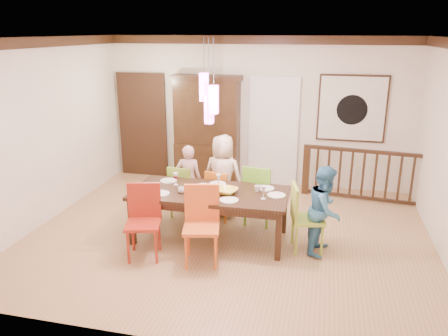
% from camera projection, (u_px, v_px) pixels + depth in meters
% --- Properties ---
extents(floor, '(6.00, 6.00, 0.00)m').
position_uv_depth(floor, '(229.00, 234.00, 6.71)').
color(floor, '#AB7852').
rests_on(floor, ground).
extents(ceiling, '(6.00, 6.00, 0.00)m').
position_uv_depth(ceiling, '(229.00, 38.00, 5.83)').
color(ceiling, white).
rests_on(ceiling, wall_back).
extents(wall_back, '(6.00, 0.00, 6.00)m').
position_uv_depth(wall_back, '(257.00, 112.00, 8.59)').
color(wall_back, beige).
rests_on(wall_back, floor).
extents(wall_left, '(0.00, 5.00, 5.00)m').
position_uv_depth(wall_left, '(45.00, 132.00, 6.93)').
color(wall_left, beige).
rests_on(wall_left, floor).
extents(crown_molding, '(6.00, 5.00, 0.16)m').
position_uv_depth(crown_molding, '(229.00, 44.00, 5.86)').
color(crown_molding, black).
rests_on(crown_molding, wall_back).
extents(panel_door, '(1.04, 0.07, 2.24)m').
position_uv_depth(panel_door, '(143.00, 127.00, 9.19)').
color(panel_door, black).
rests_on(panel_door, wall_back).
extents(white_doorway, '(0.97, 0.05, 2.22)m').
position_uv_depth(white_doorway, '(273.00, 133.00, 8.60)').
color(white_doorway, silver).
rests_on(white_doorway, wall_back).
extents(painting, '(1.25, 0.06, 1.25)m').
position_uv_depth(painting, '(352.00, 109.00, 8.12)').
color(painting, black).
rests_on(painting, wall_back).
extents(pendant_cluster, '(0.27, 0.21, 1.14)m').
position_uv_depth(pendant_cluster, '(209.00, 98.00, 5.95)').
color(pendant_cluster, '#E544A9').
rests_on(pendant_cluster, ceiling).
extents(dining_table, '(2.28, 1.06, 0.75)m').
position_uv_depth(dining_table, '(210.00, 196.00, 6.38)').
color(dining_table, black).
rests_on(dining_table, floor).
extents(chair_far_left, '(0.45, 0.45, 0.89)m').
position_uv_depth(chair_far_left, '(184.00, 187.00, 7.23)').
color(chair_far_left, '#7DA92E').
rests_on(chair_far_left, floor).
extents(chair_far_mid, '(0.44, 0.44, 0.86)m').
position_uv_depth(chair_far_mid, '(220.00, 191.00, 7.13)').
color(chair_far_mid, '#C26014').
rests_on(chair_far_mid, floor).
extents(chair_far_right, '(0.52, 0.52, 0.99)m').
position_uv_depth(chair_far_right, '(260.00, 190.00, 6.94)').
color(chair_far_right, '#599D21').
rests_on(chair_far_right, floor).
extents(chair_near_left, '(0.56, 0.56, 1.01)m').
position_uv_depth(chair_near_left, '(143.00, 218.00, 5.87)').
color(chair_near_left, maroon).
rests_on(chair_near_left, floor).
extents(chair_near_mid, '(0.56, 0.56, 1.04)m').
position_uv_depth(chair_near_mid, '(201.00, 222.00, 5.72)').
color(chair_near_mid, '#D55821').
rests_on(chair_near_mid, floor).
extents(chair_end_right, '(0.52, 0.52, 0.97)m').
position_uv_depth(chair_end_right, '(308.00, 214.00, 6.08)').
color(chair_end_right, '#96B334').
rests_on(chair_end_right, floor).
extents(china_hutch, '(1.37, 0.46, 2.17)m').
position_uv_depth(china_hutch, '(207.00, 130.00, 8.72)').
color(china_hutch, black).
rests_on(china_hutch, floor).
extents(balustrade, '(2.19, 0.32, 0.96)m').
position_uv_depth(balustrade, '(363.00, 174.00, 7.92)').
color(balustrade, black).
rests_on(balustrade, floor).
extents(person_far_left, '(0.46, 0.33, 1.19)m').
position_uv_depth(person_far_left, '(189.00, 179.00, 7.35)').
color(person_far_left, beige).
rests_on(person_far_left, floor).
extents(person_far_mid, '(0.74, 0.54, 1.39)m').
position_uv_depth(person_far_mid, '(223.00, 176.00, 7.20)').
color(person_far_mid, beige).
rests_on(person_far_mid, floor).
extents(person_end_right, '(0.61, 0.71, 1.26)m').
position_uv_depth(person_end_right, '(325.00, 210.00, 6.01)').
color(person_end_right, teal).
rests_on(person_end_right, floor).
extents(serving_bowl, '(0.37, 0.37, 0.08)m').
position_uv_depth(serving_bowl, '(227.00, 191.00, 6.27)').
color(serving_bowl, gold).
rests_on(serving_bowl, dining_table).
extents(small_bowl, '(0.23, 0.23, 0.06)m').
position_uv_depth(small_bowl, '(203.00, 187.00, 6.45)').
color(small_bowl, white).
rests_on(small_bowl, dining_table).
extents(cup_left, '(0.13, 0.13, 0.09)m').
position_uv_depth(cup_left, '(182.00, 190.00, 6.29)').
color(cup_left, silver).
rests_on(cup_left, dining_table).
extents(cup_right, '(0.12, 0.12, 0.09)m').
position_uv_depth(cup_right, '(258.00, 189.00, 6.34)').
color(cup_right, silver).
rests_on(cup_right, dining_table).
extents(plate_far_left, '(0.26, 0.26, 0.01)m').
position_uv_depth(plate_far_left, '(168.00, 181.00, 6.79)').
color(plate_far_left, white).
rests_on(plate_far_left, dining_table).
extents(plate_far_mid, '(0.26, 0.26, 0.01)m').
position_uv_depth(plate_far_mid, '(218.00, 184.00, 6.65)').
color(plate_far_mid, white).
rests_on(plate_far_mid, dining_table).
extents(plate_far_right, '(0.26, 0.26, 0.01)m').
position_uv_depth(plate_far_right, '(265.00, 188.00, 6.46)').
color(plate_far_right, white).
rests_on(plate_far_right, dining_table).
extents(plate_near_left, '(0.26, 0.26, 0.01)m').
position_uv_depth(plate_near_left, '(160.00, 193.00, 6.26)').
color(plate_near_left, white).
rests_on(plate_near_left, dining_table).
extents(plate_near_mid, '(0.26, 0.26, 0.01)m').
position_uv_depth(plate_near_mid, '(229.00, 200.00, 6.01)').
color(plate_near_mid, white).
rests_on(plate_near_mid, dining_table).
extents(plate_end_right, '(0.26, 0.26, 0.01)m').
position_uv_depth(plate_end_right, '(276.00, 195.00, 6.19)').
color(plate_end_right, white).
rests_on(plate_end_right, dining_table).
extents(wine_glass_a, '(0.08, 0.08, 0.19)m').
position_uv_depth(wine_glass_a, '(176.00, 179.00, 6.60)').
color(wine_glass_a, '#590C19').
rests_on(wine_glass_a, dining_table).
extents(wine_glass_b, '(0.08, 0.08, 0.19)m').
position_uv_depth(wine_glass_b, '(218.00, 181.00, 6.53)').
color(wine_glass_b, silver).
rests_on(wine_glass_b, dining_table).
extents(wine_glass_c, '(0.08, 0.08, 0.19)m').
position_uv_depth(wine_glass_c, '(195.00, 191.00, 6.10)').
color(wine_glass_c, '#590C19').
rests_on(wine_glass_c, dining_table).
extents(wine_glass_d, '(0.08, 0.08, 0.19)m').
position_uv_depth(wine_glass_d, '(264.00, 192.00, 6.05)').
color(wine_glass_d, silver).
rests_on(wine_glass_d, dining_table).
extents(napkin, '(0.18, 0.14, 0.01)m').
position_uv_depth(napkin, '(204.00, 201.00, 6.00)').
color(napkin, '#D83359').
rests_on(napkin, dining_table).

